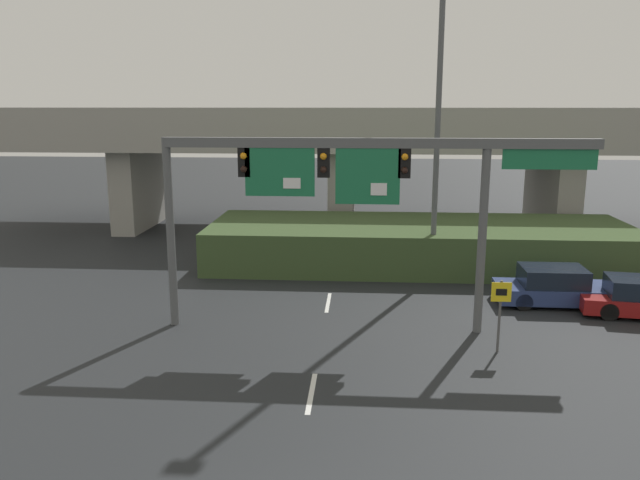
{
  "coord_description": "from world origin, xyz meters",
  "views": [
    {
      "loc": [
        1.3,
        -8.68,
        7.48
      ],
      "look_at": [
        0.0,
        9.74,
        3.45
      ],
      "focal_mm": 35.0,
      "sensor_mm": 36.0,
      "label": 1
    }
  ],
  "objects_px": {
    "signal_gantry": "(354,178)",
    "highway_light_pole_near": "(440,56)",
    "speed_limit_sign": "(500,306)",
    "parked_sedan_near_right": "(555,287)"
  },
  "relations": [
    {
      "from": "speed_limit_sign",
      "to": "parked_sedan_near_right",
      "type": "xyz_separation_m",
      "value": [
        3.14,
        4.97,
        -0.83
      ]
    },
    {
      "from": "signal_gantry",
      "to": "highway_light_pole_near",
      "type": "height_order",
      "value": "highway_light_pole_near"
    },
    {
      "from": "signal_gantry",
      "to": "speed_limit_sign",
      "type": "relative_size",
      "value": 6.12
    },
    {
      "from": "speed_limit_sign",
      "to": "parked_sedan_near_right",
      "type": "bearing_deg",
      "value": 57.73
    },
    {
      "from": "signal_gantry",
      "to": "highway_light_pole_near",
      "type": "relative_size",
      "value": 0.77
    },
    {
      "from": "speed_limit_sign",
      "to": "signal_gantry",
      "type": "bearing_deg",
      "value": 158.97
    },
    {
      "from": "signal_gantry",
      "to": "parked_sedan_near_right",
      "type": "distance_m",
      "value": 9.44
    },
    {
      "from": "signal_gantry",
      "to": "parked_sedan_near_right",
      "type": "relative_size",
      "value": 3.09
    },
    {
      "from": "speed_limit_sign",
      "to": "highway_light_pole_near",
      "type": "height_order",
      "value": "highway_light_pole_near"
    },
    {
      "from": "signal_gantry",
      "to": "highway_light_pole_near",
      "type": "distance_m",
      "value": 8.62
    }
  ]
}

